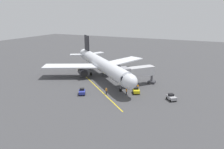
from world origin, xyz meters
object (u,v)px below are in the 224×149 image
Objects in this scene: jet_bridge at (135,72)px; ground_crew_wing_walker at (106,91)px; ground_crew_loader at (126,91)px; airplane at (101,64)px; ground_crew_marshaller at (138,87)px; tug_portside at (171,97)px; tug_near_nose at (136,91)px; tug_starboard_side at (82,92)px.

ground_crew_wing_walker is (4.09, 8.97, -2.88)m from jet_bridge.
airplane is at bearing -40.42° from ground_crew_loader.
ground_crew_marshaller is (-14.06, 6.80, -3.12)m from airplane.
jet_bridge is at bearing -57.97° from ground_crew_marshaller.
jet_bridge is 7.67m from ground_crew_loader.
ground_crew_marshaller is at bearing -113.06° from ground_crew_loader.
ground_crew_marshaller is 0.63× the size of tug_portside.
ground_crew_loader is 0.63× the size of tug_near_nose.
tug_near_nose is 13.34m from tug_starboard_side.
tug_starboard_side is at bearing 99.64° from airplane.
ground_crew_marshaller reaches higher than tug_near_nose.
airplane is 16.64m from ground_crew_loader.
ground_crew_marshaller is at bearing 154.20° from airplane.
airplane reaches higher than tug_portside.
ground_crew_marshaller and ground_crew_wing_walker have the same top height.
ground_crew_marshaller reaches higher than tug_starboard_side.
ground_crew_wing_walker reaches higher than tug_starboard_side.
ground_crew_marshaller is 9.27m from tug_portside.
tug_portside is (-8.65, 0.68, 0.00)m from tug_near_nose.
airplane is 25.03m from tug_portside.
tug_starboard_side is (5.35, 2.57, -0.18)m from ground_crew_wing_walker.
ground_crew_loader is (-0.45, 7.10, -2.88)m from jet_bridge.
ground_crew_wing_walker is 15.37m from tug_portside.
jet_bridge reaches higher than ground_crew_wing_walker.
jet_bridge is 3.61× the size of tug_portside.
ground_crew_marshaller is 4.13m from ground_crew_loader.
ground_crew_wing_walker is at bearing 22.32° from ground_crew_loader.
ground_crew_loader is at bearing -155.82° from tug_starboard_side.
ground_crew_wing_walker reaches higher than tug_portside.
ground_crew_wing_walker is at bearing 122.37° from airplane.
tug_portside is (-22.96, 9.40, -3.30)m from airplane.
tug_portside is at bearing 163.70° from ground_crew_marshaller.
tug_starboard_side is at bearing 24.18° from ground_crew_loader.
airplane is at bearing -25.80° from ground_crew_marshaller.
tug_starboard_side is (11.75, 6.31, 0.00)m from tug_near_nose.
tug_near_nose is at bearing -4.47° from tug_portside.
tug_starboard_side is (9.44, 11.54, -3.06)m from jet_bridge.
jet_bridge is 5.75× the size of ground_crew_loader.
ground_crew_loader is (-12.44, 10.60, -3.12)m from airplane.
airplane is 19.61× the size of ground_crew_marshaller.
ground_crew_loader reaches higher than tug_near_nose.
tug_portside and tug_starboard_side have the same top height.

